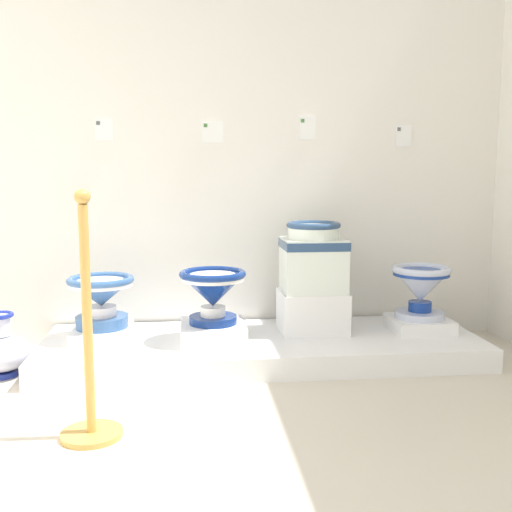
{
  "coord_description": "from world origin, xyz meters",
  "views": [
    {
      "loc": [
        1.21,
        -1.01,
        1.09
      ],
      "look_at": [
        1.6,
        2.36,
        0.61
      ],
      "focal_mm": 41.7,
      "sensor_mm": 36.0,
      "label": 1
    }
  ],
  "objects_px": {
    "plinth_block_central_ornate": "(213,332)",
    "decorative_vase_companion": "(1,351)",
    "info_placard_third": "(307,128)",
    "info_placard_fourth": "(404,136)",
    "antique_toilet_leftmost": "(421,285)",
    "plinth_block_squat_floral": "(312,311)",
    "antique_toilet_central_ornate": "(213,289)",
    "antique_toilet_squat_floral": "(313,256)",
    "info_placard_first": "(104,129)",
    "info_placard_second": "(212,132)",
    "stanchion_post_near_left": "(89,366)",
    "plinth_block_leftmost": "(419,324)",
    "antique_toilet_tall_cobalt": "(101,295)",
    "plinth_block_tall_cobalt": "(102,333)"
  },
  "relations": [
    {
      "from": "antique_toilet_central_ornate",
      "to": "info_placard_fourth",
      "type": "xyz_separation_m",
      "value": [
        1.27,
        0.48,
        0.9
      ]
    },
    {
      "from": "info_placard_second",
      "to": "antique_toilet_tall_cobalt",
      "type": "bearing_deg",
      "value": -151.38
    },
    {
      "from": "info_placard_third",
      "to": "info_placard_fourth",
      "type": "bearing_deg",
      "value": -0.0
    },
    {
      "from": "info_placard_third",
      "to": "info_placard_fourth",
      "type": "height_order",
      "value": "info_placard_third"
    },
    {
      "from": "antique_toilet_central_ornate",
      "to": "plinth_block_leftmost",
      "type": "xyz_separation_m",
      "value": [
        1.26,
        0.08,
        -0.26
      ]
    },
    {
      "from": "stanchion_post_near_left",
      "to": "plinth_block_tall_cobalt",
      "type": "bearing_deg",
      "value": 95.26
    },
    {
      "from": "stanchion_post_near_left",
      "to": "antique_toilet_leftmost",
      "type": "bearing_deg",
      "value": 29.07
    },
    {
      "from": "plinth_block_squat_floral",
      "to": "info_placard_third",
      "type": "xyz_separation_m",
      "value": [
        0.02,
        0.34,
        1.12
      ]
    },
    {
      "from": "plinth_block_central_ornate",
      "to": "decorative_vase_companion",
      "type": "height_order",
      "value": "decorative_vase_companion"
    },
    {
      "from": "antique_toilet_squat_floral",
      "to": "plinth_block_leftmost",
      "type": "height_order",
      "value": "antique_toilet_squat_floral"
    },
    {
      "from": "plinth_block_squat_floral",
      "to": "info_placard_first",
      "type": "bearing_deg",
      "value": 164.85
    },
    {
      "from": "stanchion_post_near_left",
      "to": "info_placard_first",
      "type": "bearing_deg",
      "value": 93.89
    },
    {
      "from": "info_placard_fourth",
      "to": "decorative_vase_companion",
      "type": "bearing_deg",
      "value": -166.49
    },
    {
      "from": "info_placard_first",
      "to": "decorative_vase_companion",
      "type": "relative_size",
      "value": 0.38
    },
    {
      "from": "info_placard_third",
      "to": "stanchion_post_near_left",
      "type": "height_order",
      "value": "info_placard_third"
    },
    {
      "from": "antique_toilet_leftmost",
      "to": "plinth_block_squat_floral",
      "type": "bearing_deg",
      "value": 174.82
    },
    {
      "from": "info_placard_second",
      "to": "stanchion_post_near_left",
      "type": "relative_size",
      "value": 0.13
    },
    {
      "from": "info_placard_second",
      "to": "decorative_vase_companion",
      "type": "distance_m",
      "value": 1.78
    },
    {
      "from": "antique_toilet_tall_cobalt",
      "to": "decorative_vase_companion",
      "type": "xyz_separation_m",
      "value": [
        -0.5,
        -0.22,
        -0.25
      ]
    },
    {
      "from": "antique_toilet_leftmost",
      "to": "info_placard_fourth",
      "type": "xyz_separation_m",
      "value": [
        0.01,
        0.4,
        0.92
      ]
    },
    {
      "from": "antique_toilet_tall_cobalt",
      "to": "info_placard_first",
      "type": "distance_m",
      "value": 1.03
    },
    {
      "from": "plinth_block_central_ornate",
      "to": "plinth_block_leftmost",
      "type": "height_order",
      "value": "plinth_block_central_ornate"
    },
    {
      "from": "antique_toilet_central_ornate",
      "to": "plinth_block_central_ornate",
      "type": "bearing_deg",
      "value": 0.0
    },
    {
      "from": "antique_toilet_central_ornate",
      "to": "decorative_vase_companion",
      "type": "bearing_deg",
      "value": -175.08
    },
    {
      "from": "antique_toilet_central_ornate",
      "to": "stanchion_post_near_left",
      "type": "relative_size",
      "value": 0.37
    },
    {
      "from": "antique_toilet_leftmost",
      "to": "plinth_block_central_ornate",
      "type": "bearing_deg",
      "value": -176.2
    },
    {
      "from": "plinth_block_squat_floral",
      "to": "antique_toilet_leftmost",
      "type": "height_order",
      "value": "antique_toilet_leftmost"
    },
    {
      "from": "info_placard_second",
      "to": "antique_toilet_leftmost",
      "type": "bearing_deg",
      "value": -17.81
    },
    {
      "from": "plinth_block_central_ornate",
      "to": "antique_toilet_squat_floral",
      "type": "relative_size",
      "value": 0.92
    },
    {
      "from": "antique_toilet_leftmost",
      "to": "info_placard_fourth",
      "type": "relative_size",
      "value": 2.54
    },
    {
      "from": "antique_toilet_leftmost",
      "to": "info_placard_first",
      "type": "relative_size",
      "value": 2.67
    },
    {
      "from": "antique_toilet_squat_floral",
      "to": "info_placard_first",
      "type": "distance_m",
      "value": 1.5
    },
    {
      "from": "plinth_block_tall_cobalt",
      "to": "info_placard_third",
      "type": "bearing_deg",
      "value": 15.94
    },
    {
      "from": "plinth_block_central_ornate",
      "to": "antique_toilet_leftmost",
      "type": "height_order",
      "value": "antique_toilet_leftmost"
    },
    {
      "from": "info_placard_second",
      "to": "info_placard_fourth",
      "type": "bearing_deg",
      "value": -0.0
    },
    {
      "from": "info_placard_third",
      "to": "decorative_vase_companion",
      "type": "relative_size",
      "value": 0.42
    },
    {
      "from": "antique_toilet_central_ornate",
      "to": "info_placard_third",
      "type": "xyz_separation_m",
      "value": [
        0.63,
        0.48,
        0.94
      ]
    },
    {
      "from": "plinth_block_central_ornate",
      "to": "antique_toilet_central_ornate",
      "type": "height_order",
      "value": "antique_toilet_central_ornate"
    },
    {
      "from": "info_placard_third",
      "to": "antique_toilet_leftmost",
      "type": "bearing_deg",
      "value": -32.2
    },
    {
      "from": "plinth_block_central_ornate",
      "to": "antique_toilet_squat_floral",
      "type": "bearing_deg",
      "value": 13.24
    },
    {
      "from": "antique_toilet_squat_floral",
      "to": "info_placard_first",
      "type": "xyz_separation_m",
      "value": [
        -1.25,
        0.34,
        0.76
      ]
    },
    {
      "from": "plinth_block_tall_cobalt",
      "to": "plinth_block_central_ornate",
      "type": "relative_size",
      "value": 0.94
    },
    {
      "from": "stanchion_post_near_left",
      "to": "plinth_block_leftmost",
      "type": "bearing_deg",
      "value": 29.07
    },
    {
      "from": "plinth_block_central_ornate",
      "to": "info_placard_first",
      "type": "distance_m",
      "value": 1.42
    },
    {
      "from": "antique_toilet_squat_floral",
      "to": "info_placard_third",
      "type": "xyz_separation_m",
      "value": [
        0.02,
        0.34,
        0.78
      ]
    },
    {
      "from": "antique_toilet_central_ornate",
      "to": "info_placard_fourth",
      "type": "bearing_deg",
      "value": 20.75
    },
    {
      "from": "info_placard_third",
      "to": "info_placard_fourth",
      "type": "relative_size",
      "value": 1.05
    },
    {
      "from": "plinth_block_central_ornate",
      "to": "plinth_block_leftmost",
      "type": "xyz_separation_m",
      "value": [
        1.26,
        0.08,
        -0.01
      ]
    },
    {
      "from": "antique_toilet_central_ornate",
      "to": "decorative_vase_companion",
      "type": "xyz_separation_m",
      "value": [
        -1.14,
        -0.1,
        -0.29
      ]
    },
    {
      "from": "info_placard_first",
      "to": "decorative_vase_companion",
      "type": "xyz_separation_m",
      "value": [
        -0.5,
        -0.58,
        -1.22
      ]
    }
  ]
}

